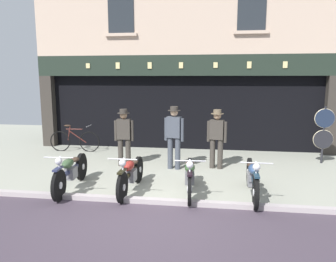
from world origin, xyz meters
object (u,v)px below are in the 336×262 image
at_px(advert_board_far, 95,99).
at_px(salesman_left, 124,135).
at_px(motorcycle_center_right, 252,177).
at_px(tyre_sign_pole, 324,130).
at_px(salesman_right, 217,136).
at_px(motorcycle_left, 71,171).
at_px(motorcycle_center_left, 131,173).
at_px(shopkeeper_center, 174,134).
at_px(advert_board_near, 125,97).
at_px(motorcycle_center, 190,175).
at_px(leaning_bicycle, 75,141).

bearing_deg(advert_board_far, salesman_left, -55.04).
relative_size(motorcycle_center_right, tyre_sign_pole, 1.22).
bearing_deg(salesman_right, motorcycle_left, 46.88).
xyz_separation_m(motorcycle_center_right, advert_board_far, (-5.23, 4.64, 1.30)).
distance_m(motorcycle_center_left, shopkeeper_center, 2.18).
bearing_deg(shopkeeper_center, salesman_right, -158.77).
bearing_deg(salesman_left, shopkeeper_center, 172.35).
bearing_deg(tyre_sign_pole, advert_board_far, 168.86).
xyz_separation_m(tyre_sign_pole, advert_board_near, (-6.46, 1.50, 0.81)).
bearing_deg(motorcycle_center_right, shopkeeper_center, -43.75).
bearing_deg(salesman_left, advert_board_near, -78.99).
bearing_deg(shopkeeper_center, motorcycle_center_left, 80.32).
relative_size(shopkeeper_center, advert_board_near, 1.58).
relative_size(motorcycle_center_left, tyre_sign_pole, 1.15).
xyz_separation_m(salesman_left, advert_board_near, (-0.68, 2.63, 0.91)).
relative_size(motorcycle_left, advert_board_near, 1.89).
height_order(shopkeeper_center, salesman_right, shopkeeper_center).
relative_size(motorcycle_center, tyre_sign_pole, 1.14).
bearing_deg(motorcycle_center_left, motorcycle_center_right, -177.29).
xyz_separation_m(motorcycle_center_left, motorcycle_center, (1.32, 0.05, 0.00)).
distance_m(motorcycle_left, motorcycle_center_left, 1.39).
bearing_deg(salesman_right, leaning_bicycle, -4.29).
bearing_deg(motorcycle_center, motorcycle_center_left, -2.19).
relative_size(shopkeeper_center, salesman_right, 1.06).
bearing_deg(advert_board_near, salesman_right, -37.17).
height_order(motorcycle_center_left, leaning_bicycle, leaning_bicycle).
xyz_separation_m(motorcycle_center_left, salesman_left, (-0.73, 2.09, 0.50)).
xyz_separation_m(motorcycle_center, leaning_bicycle, (-4.29, 3.62, -0.04)).
bearing_deg(motorcycle_left, salesman_right, -150.13).
height_order(shopkeeper_center, tyre_sign_pole, shopkeeper_center).
height_order(salesman_left, salesman_right, salesman_right).
distance_m(motorcycle_center_left, motorcycle_center, 1.32).
bearing_deg(motorcycle_center, tyre_sign_pole, -143.90).
distance_m(motorcycle_left, advert_board_near, 4.97).
bearing_deg(salesman_right, shopkeeper_center, 23.12).
relative_size(salesman_right, advert_board_far, 1.85).
relative_size(motorcycle_center_left, advert_board_near, 1.76).
bearing_deg(leaning_bicycle, motorcycle_center_right, 54.53).
xyz_separation_m(motorcycle_left, motorcycle_center, (2.71, 0.11, -0.01)).
xyz_separation_m(motorcycle_center_left, leaning_bicycle, (-2.97, 3.67, -0.04)).
relative_size(salesman_left, salesman_right, 0.99).
bearing_deg(tyre_sign_pole, shopkeeper_center, -164.02).
relative_size(motorcycle_left, leaning_bicycle, 1.19).
height_order(salesman_right, leaning_bicycle, salesman_right).
distance_m(motorcycle_center_right, advert_board_far, 7.12).
height_order(salesman_left, leaning_bicycle, salesman_left).
height_order(motorcycle_center_right, salesman_left, salesman_left).
relative_size(motorcycle_left, motorcycle_center, 1.08).
height_order(motorcycle_center_left, shopkeeper_center, shopkeeper_center).
relative_size(motorcycle_center_right, leaning_bicycle, 1.18).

